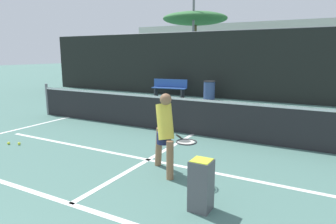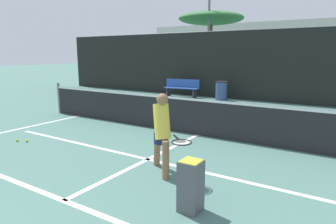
% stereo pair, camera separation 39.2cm
% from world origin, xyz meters
% --- Properties ---
extents(court_baseline_near, '(11.00, 0.10, 0.01)m').
position_xyz_m(court_baseline_near, '(0.00, 3.11, 0.00)').
color(court_baseline_near, white).
rests_on(court_baseline_near, ground).
extents(court_service_line, '(8.25, 0.10, 0.01)m').
position_xyz_m(court_service_line, '(0.00, 5.14, 0.00)').
color(court_service_line, white).
rests_on(court_service_line, ground).
extents(court_center_mark, '(0.10, 4.22, 0.01)m').
position_xyz_m(court_center_mark, '(0.00, 5.22, 0.00)').
color(court_center_mark, white).
rests_on(court_center_mark, ground).
extents(court_sideline_left, '(0.10, 5.22, 0.01)m').
position_xyz_m(court_sideline_left, '(-4.51, 5.22, 0.00)').
color(court_sideline_left, white).
rests_on(court_sideline_left, ground).
extents(net, '(11.09, 0.09, 1.07)m').
position_xyz_m(net, '(0.00, 7.33, 0.51)').
color(net, slate).
rests_on(net, ground).
extents(fence_back, '(24.00, 0.06, 3.13)m').
position_xyz_m(fence_back, '(0.00, 13.91, 1.56)').
color(fence_back, black).
rests_on(fence_back, ground).
extents(player_practicing, '(1.12, 0.76, 1.43)m').
position_xyz_m(player_practicing, '(0.63, 4.72, 0.78)').
color(player_practicing, '#8C6042').
rests_on(player_practicing, ground).
extents(tennis_ball_scattered_3, '(0.07, 0.07, 0.07)m').
position_xyz_m(tennis_ball_scattered_3, '(-3.40, 4.45, 0.03)').
color(tennis_ball_scattered_3, '#D1E033').
rests_on(tennis_ball_scattered_3, ground).
extents(tennis_ball_scattered_4, '(0.07, 0.07, 0.07)m').
position_xyz_m(tennis_ball_scattered_4, '(-3.16, 4.55, 0.03)').
color(tennis_ball_scattered_4, '#D1E033').
rests_on(tennis_ball_scattered_4, ground).
extents(ball_hopper, '(0.28, 0.28, 0.71)m').
position_xyz_m(ball_hopper, '(1.66, 3.85, 0.37)').
color(ball_hopper, '#4C4C51').
rests_on(ball_hopper, ground).
extents(courtside_bench, '(1.75, 0.61, 0.86)m').
position_xyz_m(courtside_bench, '(-3.83, 13.15, 0.47)').
color(courtside_bench, '#2D519E').
rests_on(courtside_bench, ground).
extents(trash_bin, '(0.54, 0.54, 0.86)m').
position_xyz_m(trash_bin, '(-1.80, 13.20, 0.43)').
color(trash_bin, '#384C7F').
rests_on(trash_bin, ground).
extents(parked_car, '(1.77, 4.67, 1.35)m').
position_xyz_m(parked_car, '(-4.70, 16.59, 0.57)').
color(parked_car, black).
rests_on(parked_car, ground).
extents(tree_mid, '(4.62, 4.62, 5.00)m').
position_xyz_m(tree_mid, '(-5.94, 20.88, 4.51)').
color(tree_mid, brown).
rests_on(tree_mid, ground).
extents(building_far, '(36.00, 2.40, 5.21)m').
position_xyz_m(building_far, '(0.00, 32.71, 2.61)').
color(building_far, beige).
rests_on(building_far, ground).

